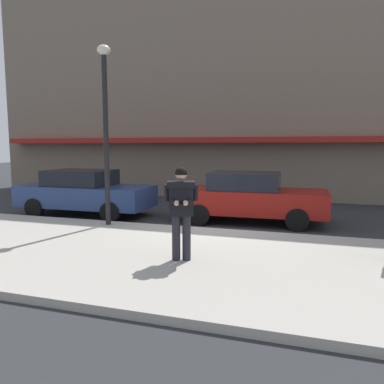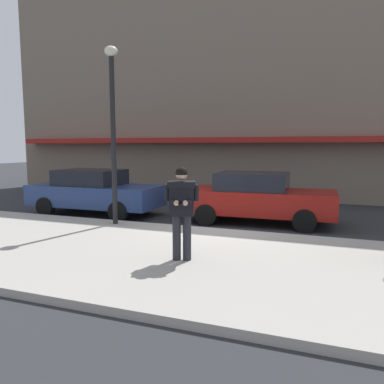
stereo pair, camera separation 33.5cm
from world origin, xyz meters
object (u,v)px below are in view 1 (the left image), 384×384
at_px(parked_sedan_mid, 249,197).
at_px(parked_sedan_near, 85,192).
at_px(man_texting_on_phone, 181,203).
at_px(street_lamp_post, 105,116).

bearing_deg(parked_sedan_mid, parked_sedan_near, -174.91).
xyz_separation_m(man_texting_on_phone, street_lamp_post, (-3.07, 2.53, 1.89)).
bearing_deg(parked_sedan_near, street_lamp_post, -42.06).
relative_size(parked_sedan_mid, man_texting_on_phone, 2.52).
height_order(parked_sedan_near, street_lamp_post, street_lamp_post).
height_order(parked_sedan_mid, street_lamp_post, street_lamp_post).
bearing_deg(man_texting_on_phone, parked_sedan_near, 139.54).
xyz_separation_m(parked_sedan_near, street_lamp_post, (1.86, -1.68, 2.35)).
bearing_deg(street_lamp_post, parked_sedan_mid, 30.95).
bearing_deg(street_lamp_post, parked_sedan_near, 137.94).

